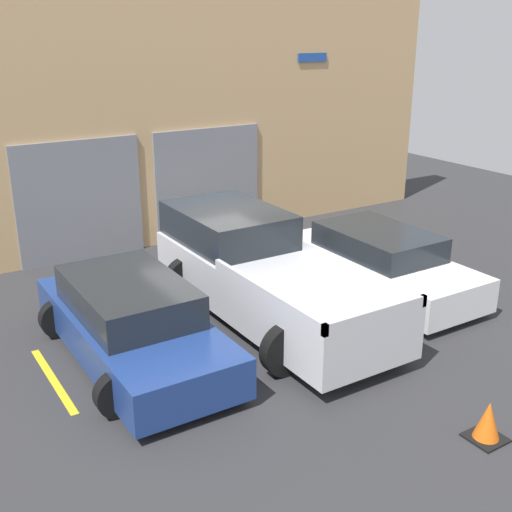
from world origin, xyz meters
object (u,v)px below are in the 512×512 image
object	(u,v)px
sedan_white	(380,262)
sedan_side	(132,322)
traffic_cone	(488,422)
pickup_truck	(261,272)

from	to	relation	value
sedan_white	sedan_side	distance (m)	5.29
traffic_cone	pickup_truck	bearing A→B (deg)	94.91
traffic_cone	sedan_side	bearing A→B (deg)	124.06
pickup_truck	sedan_white	world-z (taller)	pickup_truck
pickup_truck	sedan_white	distance (m)	2.67
sedan_side	sedan_white	bearing A→B (deg)	-0.05
pickup_truck	sedan_side	size ratio (longest dim) A/B	1.22
pickup_truck	sedan_side	bearing A→B (deg)	-173.63
pickup_truck	sedan_white	xyz separation A→B (m)	(2.65, -0.30, -0.23)
sedan_white	traffic_cone	world-z (taller)	sedan_white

